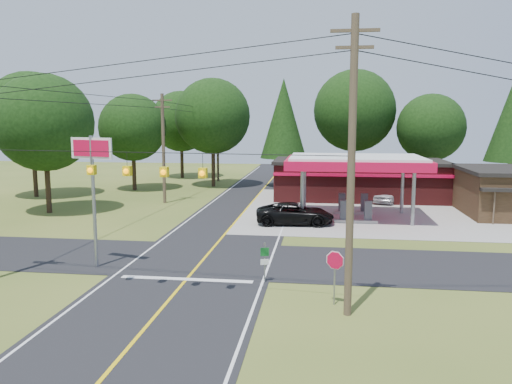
# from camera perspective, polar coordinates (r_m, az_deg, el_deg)

# --- Properties ---
(ground) EXTENTS (120.00, 120.00, 0.00)m
(ground) POSITION_cam_1_polar(r_m,az_deg,el_deg) (28.03, -5.99, -7.65)
(ground) COLOR #44581F
(ground) RESTS_ON ground
(main_highway) EXTENTS (8.00, 120.00, 0.02)m
(main_highway) POSITION_cam_1_polar(r_m,az_deg,el_deg) (28.02, -5.99, -7.63)
(main_highway) COLOR black
(main_highway) RESTS_ON ground
(cross_road) EXTENTS (70.00, 7.00, 0.02)m
(cross_road) POSITION_cam_1_polar(r_m,az_deg,el_deg) (28.02, -5.99, -7.62)
(cross_road) COLOR black
(cross_road) RESTS_ON ground
(lane_center_yellow) EXTENTS (0.15, 110.00, 0.00)m
(lane_center_yellow) POSITION_cam_1_polar(r_m,az_deg,el_deg) (28.02, -5.99, -7.60)
(lane_center_yellow) COLOR yellow
(lane_center_yellow) RESTS_ON main_highway
(gas_canopy) EXTENTS (10.60, 7.40, 4.88)m
(gas_canopy) POSITION_cam_1_polar(r_m,az_deg,el_deg) (39.43, 11.31, 3.16)
(gas_canopy) COLOR gray
(gas_canopy) RESTS_ON ground
(convenience_store) EXTENTS (16.40, 7.55, 3.80)m
(convenience_store) POSITION_cam_1_polar(r_m,az_deg,el_deg) (49.64, 11.65, 1.45)
(convenience_store) COLOR #551819
(convenience_store) RESTS_ON ground
(utility_pole_near_right) EXTENTS (1.80, 0.30, 11.50)m
(utility_pole_near_right) POSITION_cam_1_polar(r_m,az_deg,el_deg) (19.30, 10.84, 3.04)
(utility_pole_near_right) COLOR #473828
(utility_pole_near_right) RESTS_ON ground
(utility_pole_far_left) EXTENTS (1.80, 0.30, 10.00)m
(utility_pole_far_left) POSITION_cam_1_polar(r_m,az_deg,el_deg) (46.54, -10.54, 5.10)
(utility_pole_far_left) COLOR #473828
(utility_pole_far_left) RESTS_ON ground
(utility_pole_north) EXTENTS (0.30, 0.30, 9.50)m
(utility_pole_north) POSITION_cam_1_polar(r_m,az_deg,el_deg) (62.60, -4.39, 5.58)
(utility_pole_north) COLOR #473828
(utility_pole_north) RESTS_ON ground
(overhead_beacons) EXTENTS (17.04, 2.04, 1.03)m
(overhead_beacons) POSITION_cam_1_polar(r_m,az_deg,el_deg) (21.54, -12.56, 4.20)
(overhead_beacons) COLOR black
(overhead_beacons) RESTS_ON ground
(treeline_backdrop) EXTENTS (70.27, 51.59, 13.30)m
(treeline_backdrop) POSITION_cam_1_polar(r_m,az_deg,el_deg) (50.51, 1.21, 8.07)
(treeline_backdrop) COLOR #332316
(treeline_backdrop) RESTS_ON ground
(suv_car) EXTENTS (6.06, 6.06, 1.58)m
(suv_car) POSITION_cam_1_polar(r_m,az_deg,el_deg) (36.89, 4.47, -2.50)
(suv_car) COLOR black
(suv_car) RESTS_ON ground
(sedan_car) EXTENTS (5.85, 5.85, 1.56)m
(sedan_car) POSITION_cam_1_polar(r_m,az_deg,el_deg) (48.09, 14.77, -0.24)
(sedan_car) COLOR silver
(sedan_car) RESTS_ON ground
(big_stop_sign) EXTENTS (2.48, 0.76, 6.87)m
(big_stop_sign) POSITION_cam_1_polar(r_m,az_deg,el_deg) (26.82, -18.21, 2.38)
(big_stop_sign) COLOR gray
(big_stop_sign) RESTS_ON ground
(octagonal_stop_sign) EXTENTS (0.75, 0.38, 2.33)m
(octagonal_stop_sign) POSITION_cam_1_polar(r_m,az_deg,el_deg) (21.04, 9.00, -8.22)
(octagonal_stop_sign) COLOR gray
(octagonal_stop_sign) RESTS_ON ground
(route_sign_post) EXTENTS (0.39, 0.13, 1.95)m
(route_sign_post) POSITION_cam_1_polar(r_m,az_deg,el_deg) (23.73, 1.00, -7.67)
(route_sign_post) COLOR gray
(route_sign_post) RESTS_ON ground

